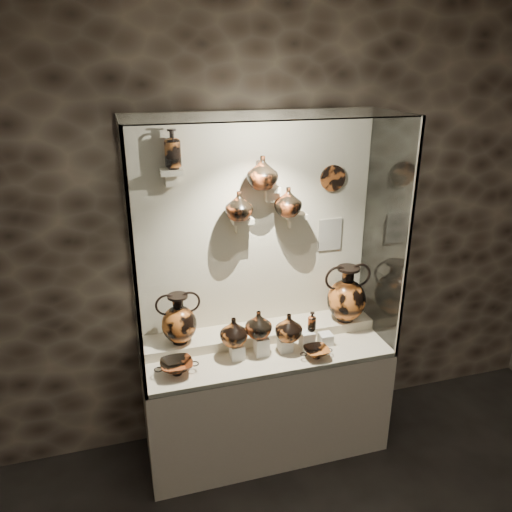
{
  "coord_description": "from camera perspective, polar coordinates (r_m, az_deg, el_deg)",
  "views": [
    {
      "loc": [
        -0.91,
        -0.66,
        2.68
      ],
      "look_at": [
        -0.04,
        2.28,
        1.49
      ],
      "focal_mm": 35.0,
      "sensor_mm": 36.0,
      "label": 1
    }
  ],
  "objects": [
    {
      "name": "lekythos_small",
      "position": [
        3.47,
        6.4,
        -7.3
      ],
      "size": [
        0.07,
        0.07,
        0.16
      ],
      "primitive_type": null,
      "rotation": [
        0.0,
        0.0,
        -0.07
      ],
      "color": "#9D421B",
      "rests_on": "pedestal_d"
    },
    {
      "name": "info_placard",
      "position": [
        3.66,
        8.44,
        2.44
      ],
      "size": [
        0.18,
        0.01,
        0.24
      ],
      "primitive_type": "cube",
      "color": "beige",
      "rests_on": "back_panel"
    },
    {
      "name": "rear_tier",
      "position": [
        3.64,
        0.33,
        -8.93
      ],
      "size": [
        1.7,
        0.25,
        0.1
      ],
      "primitive_type": "cube",
      "color": "beige",
      "rests_on": "plinth"
    },
    {
      "name": "wall_plate",
      "position": [
        3.54,
        8.76,
        8.79
      ],
      "size": [
        0.18,
        0.02,
        0.18
      ],
      "primitive_type": "cylinder",
      "rotation": [
        1.57,
        0.0,
        0.0
      ],
      "color": "#994A1E",
      "rests_on": "back_panel"
    },
    {
      "name": "amphora_left",
      "position": [
        3.41,
        -8.82,
        -7.08
      ],
      "size": [
        0.35,
        0.35,
        0.36
      ],
      "primitive_type": null,
      "rotation": [
        0.0,
        0.0,
        0.28
      ],
      "color": "#C26325",
      "rests_on": "rear_tier"
    },
    {
      "name": "jug_c",
      "position": [
        3.4,
        3.75,
        -8.1
      ],
      "size": [
        0.2,
        0.2,
        0.19
      ],
      "primitive_type": "imported",
      "rotation": [
        0.0,
        0.0,
        -0.06
      ],
      "color": "#C26325",
      "rests_on": "pedestal_c"
    },
    {
      "name": "wall_back",
      "position": [
        3.46,
        -0.33,
        3.05
      ],
      "size": [
        5.0,
        0.02,
        3.2
      ],
      "primitive_type": "cube",
      "color": "#2B221B",
      "rests_on": "ground"
    },
    {
      "name": "glass_left",
      "position": [
        3.04,
        -14.12,
        -0.24
      ],
      "size": [
        0.01,
        0.6,
        1.6
      ],
      "primitive_type": "cube",
      "color": "white",
      "rests_on": "plinth"
    },
    {
      "name": "pedestal_d",
      "position": [
        3.52,
        5.83,
        -9.44
      ],
      "size": [
        0.09,
        0.09,
        0.12
      ],
      "primitive_type": "cube",
      "color": "silver",
      "rests_on": "front_tier"
    },
    {
      "name": "pedestal_a",
      "position": [
        3.39,
        -2.18,
        -10.84
      ],
      "size": [
        0.09,
        0.09,
        0.1
      ],
      "primitive_type": "cube",
      "color": "silver",
      "rests_on": "front_tier"
    },
    {
      "name": "glass_front",
      "position": [
        2.91,
        3.02,
        -0.57
      ],
      "size": [
        1.7,
        0.01,
        1.6
      ],
      "primitive_type": "cube",
      "color": "white",
      "rests_on": "plinth"
    },
    {
      "name": "jug_a",
      "position": [
        3.32,
        -2.57,
        -8.59
      ],
      "size": [
        0.22,
        0.22,
        0.19
      ],
      "primitive_type": "imported",
      "rotation": [
        0.0,
        0.0,
        -0.2
      ],
      "color": "#C26325",
      "rests_on": "pedestal_a"
    },
    {
      "name": "back_panel",
      "position": [
        3.46,
        -0.31,
        3.03
      ],
      "size": [
        1.7,
        0.03,
        1.6
      ],
      "primitive_type": "cube",
      "color": "beige",
      "rests_on": "plinth"
    },
    {
      "name": "frame_post_left",
      "position": [
        2.77,
        -13.66,
        -2.32
      ],
      "size": [
        0.02,
        0.02,
        1.6
      ],
      "primitive_type": "cube",
      "color": "gray",
      "rests_on": "plinth"
    },
    {
      "name": "kylix_right",
      "position": [
        3.42,
        6.91,
        -10.82
      ],
      "size": [
        0.27,
        0.26,
        0.09
      ],
      "primitive_type": null,
      "rotation": [
        0.0,
        0.0,
        -0.41
      ],
      "color": "#C26325",
      "rests_on": "front_tier"
    },
    {
      "name": "ovoid_vase_c",
      "position": [
        3.35,
        3.68,
        6.22
      ],
      "size": [
        0.23,
        0.23,
        0.2
      ],
      "primitive_type": "imported",
      "rotation": [
        0.0,
        0.0,
        0.31
      ],
      "color": "#9D421B",
      "rests_on": "bracket_cc"
    },
    {
      "name": "bracket_ca",
      "position": [
        3.33,
        -1.61,
        4.12
      ],
      "size": [
        0.14,
        0.12,
        0.04
      ],
      "primitive_type": "cube",
      "color": "beige",
      "rests_on": "back_panel"
    },
    {
      "name": "plinth",
      "position": [
        3.75,
        1.11,
        -16.17
      ],
      "size": [
        1.7,
        0.6,
        0.8
      ],
      "primitive_type": "cube",
      "color": "beige",
      "rests_on": "floor"
    },
    {
      "name": "pedestal_c",
      "position": [
        3.48,
        3.34,
        -10.06
      ],
      "size": [
        0.09,
        0.09,
        0.09
      ],
      "primitive_type": "cube",
      "color": "silver",
      "rests_on": "front_tier"
    },
    {
      "name": "ovoid_vase_b",
      "position": [
        3.24,
        0.74,
        9.53
      ],
      "size": [
        0.23,
        0.23,
        0.21
      ],
      "primitive_type": "imported",
      "rotation": [
        0.0,
        0.0,
        0.12
      ],
      "color": "#9D421B",
      "rests_on": "bracket_cb"
    },
    {
      "name": "amphora_right",
      "position": [
        3.7,
        10.32,
        -4.24
      ],
      "size": [
        0.42,
        0.42,
        0.42
      ],
      "primitive_type": null,
      "rotation": [
        0.0,
        0.0,
        0.26
      ],
      "color": "#C26325",
      "rests_on": "rear_tier"
    },
    {
      "name": "bracket_cc",
      "position": [
        3.45,
        4.53,
        4.63
      ],
      "size": [
        0.14,
        0.12,
        0.04
      ],
      "primitive_type": "cube",
      "color": "beige",
      "rests_on": "back_panel"
    },
    {
      "name": "pedestal_b",
      "position": [
        3.42,
        0.62,
        -10.21
      ],
      "size": [
        0.09,
        0.09,
        0.13
      ],
      "primitive_type": "cube",
      "color": "silver",
      "rests_on": "front_tier"
    },
    {
      "name": "lekythos_tall",
      "position": [
        3.14,
        -9.53,
        12.23
      ],
      "size": [
        0.14,
        0.14,
        0.27
      ],
      "primitive_type": null,
      "rotation": [
        0.0,
        0.0,
        0.29
      ],
      "color": "#C26325",
      "rests_on": "bracket_ul"
    },
    {
      "name": "ovoid_vase_a",
      "position": [
        3.26,
        -1.97,
        5.77
      ],
      "size": [
        0.22,
        0.22,
        0.19
      ],
      "primitive_type": "imported",
      "rotation": [
        0.0,
        0.0,
        -0.26
      ],
      "color": "#9D421B",
      "rests_on": "bracket_ca"
    },
    {
      "name": "glass_top",
      "position": [
        3.0,
        1.39,
        15.79
      ],
      "size": [
        1.7,
        0.6,
        0.01
      ],
      "primitive_type": "cube",
      "color": "white",
      "rests_on": "back_panel"
    },
    {
      "name": "jug_b",
      "position": [
        3.35,
        0.28,
        -7.79
      ],
      "size": [
        0.24,
        0.24,
        0.19
      ],
      "primitive_type": "imported",
      "rotation": [
        0.0,
        0.0,
        -0.43
      ],
      "color": "#9D421B",
      "rests_on": "pedestal_b"
    },
    {
      "name": "front_tier",
      "position": [
        3.52,
        1.16,
        -10.79
      ],
      "size": [
        1.68,
        0.58,
        0.03
      ],
      "primitive_type": "cube",
      "color": "beige",
      "rests_on": "plinth"
    },
    {
      "name": "pedestal_e",
      "position": [
        3.58,
        7.92,
        -9.35
      ],
      "size": [
        0.09,
        0.09,
        0.08
      ],
      "primitive_type": "cube",
      "color": "silver",
      "rests_on": "front_tier"
    },
    {
      "name": "frame_post_right",
      "position": [
        3.28,
        17.0,
        1.02
      ],
      "size": [
        0.02,
        0.02,
        1.6
      ],
      "primitive_type": "cube",
      "color": "gray",
      "rests_on": "plinth"
    },
    {
      "name": "bracket_ul",
      "position": [
        3.17,
        -9.68,
        9.46
      ],
      "size": [
        0.14,
        0.12,
        0.04
      ],
      "primitive_type": "cube",
      "color": "beige",
      "rests_on": "back_panel"
    },
    {
      "name": "kylix_left",
      "position": [
        3.27,
        -9.06,
        -12.34
      ],
      "size": [
        0.33,
        0.31,
        0.11
      ],
      "primitive_type": null,
      "rotation": [
        0.0,
        0.0,
        0.37
      ],
      "color": "#9D421B",
      "rests_on": "front_tier"
    },
    {
      "name": "bracket_cb",
      "position": [
        3.34,
        1.71,
        7.69
      ],
      "size": [
        0.1,
        0.12,
        0.04
      ],
      "primitive_type": "cube",
      "color": "beige",
      "rests_on": "back_panel"
    },
    {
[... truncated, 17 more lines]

